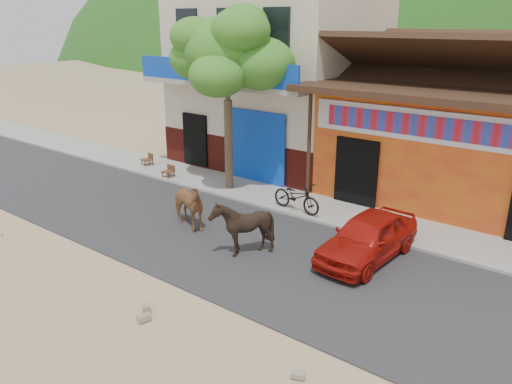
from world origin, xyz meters
TOP-DOWN VIEW (x-y plane):
  - ground at (0.00, 0.00)m, footprint 120.00×120.00m
  - road at (0.00, 2.50)m, footprint 60.00×5.00m
  - sidewalk at (0.00, 6.00)m, footprint 60.00×2.00m
  - dance_club at (2.00, 10.00)m, footprint 8.00×6.00m
  - cafe_building at (-5.50, 10.00)m, footprint 7.00×6.00m
  - tree at (-4.60, 5.80)m, footprint 3.00×3.00m
  - cow_tan at (-3.37, 2.49)m, footprint 1.74×1.09m
  - cow_dark at (-1.03, 2.13)m, footprint 1.55×1.45m
  - red_car at (1.54, 3.82)m, footprint 1.54×3.41m
  - scooter at (-1.50, 5.30)m, footprint 1.76×0.77m
  - cafe_chair_left at (-9.00, 5.89)m, footprint 0.49×0.49m
  - cafe_chair_right at (-7.14, 5.30)m, footprint 0.38×0.38m

SIDE VIEW (x-z plane):
  - ground at x=0.00m, z-range 0.00..0.00m
  - road at x=0.00m, z-range 0.00..0.04m
  - sidewalk at x=0.00m, z-range 0.00..0.12m
  - cafe_chair_right at x=-7.14m, z-range 0.12..0.91m
  - cafe_chair_left at x=-9.00m, z-range 0.12..0.97m
  - scooter at x=-1.50m, z-range 0.12..1.02m
  - red_car at x=1.54m, z-range 0.04..1.18m
  - cow_tan at x=-3.37m, z-range 0.04..1.41m
  - cow_dark at x=-1.03m, z-range 0.04..1.49m
  - dance_club at x=2.00m, z-range 0.00..3.60m
  - tree at x=-4.60m, z-range 0.12..6.12m
  - cafe_building at x=-5.50m, z-range 0.00..7.00m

